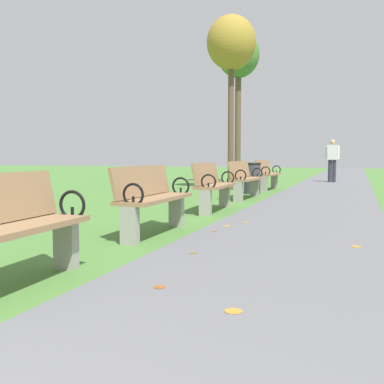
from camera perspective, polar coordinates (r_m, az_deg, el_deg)
The scene contains 11 objects.
paved_walkway at distance 18.14m, azimuth 16.99°, elevation 1.05°, with size 2.47×44.00×0.02m, color slate.
park_bench_2 at distance 3.85m, azimuth -21.88°, elevation -4.10°, with size 0.51×1.61×0.90m.
park_bench_3 at distance 6.13m, azimuth -4.92°, elevation -0.70°, with size 0.47×1.60×0.90m.
park_bench_4 at distance 8.70m, azimuth 2.58°, elevation 0.84°, with size 0.55×1.62×0.90m.
park_bench_5 at distance 11.22m, azimuth 6.47°, elevation 1.64°, with size 0.54×1.62×0.90m.
park_bench_6 at distance 14.15m, azimuth 9.21°, elevation 2.20°, with size 0.53×1.62×0.90m.
tree_3 at distance 14.52m, azimuth 4.82°, elevation 17.41°, with size 1.46×1.46×5.17m.
tree_4 at distance 17.55m, azimuth 5.68°, elevation 15.95°, with size 1.51×1.51×5.49m.
pedestrian_walking at distance 18.60m, azimuth 16.74°, elevation 3.97°, with size 0.52×0.28×1.62m.
trash_bin at distance 12.73m, azimuth 7.36°, elevation 1.69°, with size 0.48×0.48×0.84m.
scattered_leaves at distance 6.96m, azimuth 7.41°, elevation -3.96°, with size 3.98×17.88×0.02m.
Camera 1 is at (2.02, -0.10, 1.04)m, focal length 43.71 mm.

